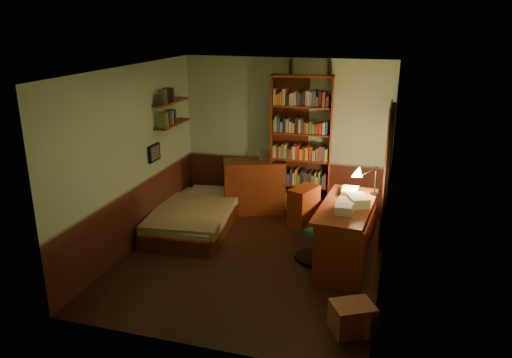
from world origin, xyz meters
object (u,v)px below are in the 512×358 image
(bookshelf, at_px, (301,147))
(desk, at_px, (345,233))
(desk_lamp, at_px, (376,175))
(office_chair, at_px, (315,225))
(dresser, at_px, (254,186))
(mini_stereo, at_px, (268,156))
(cardboard_box_b, at_px, (355,320))
(cardboard_box_a, at_px, (352,318))
(bed, at_px, (196,209))

(bookshelf, xyz_separation_m, desk, (0.95, -1.54, -0.75))
(bookshelf, distance_m, desk_lamp, 1.64)
(desk, relative_size, office_chair, 1.49)
(dresser, height_order, mini_stereo, mini_stereo)
(cardboard_box_b, bearing_deg, dresser, 124.08)
(mini_stereo, distance_m, cardboard_box_a, 3.74)
(mini_stereo, height_order, office_chair, office_chair)
(bed, distance_m, cardboard_box_b, 3.46)
(bed, bearing_deg, cardboard_box_a, -42.00)
(office_chair, xyz_separation_m, cardboard_box_b, (0.71, -1.49, -0.40))
(bed, xyz_separation_m, desk, (2.42, -0.54, 0.12))
(dresser, bearing_deg, desk, -62.14)
(dresser, distance_m, bookshelf, 1.06)
(bed, relative_size, bookshelf, 0.87)
(dresser, height_order, desk, dresser)
(bookshelf, height_order, desk, bookshelf)
(mini_stereo, xyz_separation_m, cardboard_box_a, (1.81, -3.17, -0.81))
(dresser, xyz_separation_m, bookshelf, (0.77, 0.08, 0.72))
(desk_lamp, height_order, office_chair, desk_lamp)
(bed, distance_m, office_chair, 2.13)
(bed, xyz_separation_m, cardboard_box_a, (2.71, -2.13, -0.14))
(mini_stereo, bearing_deg, bookshelf, -1.41)
(bed, height_order, cardboard_box_a, bed)
(desk, distance_m, desk_lamp, 0.93)
(office_chair, bearing_deg, desk_lamp, 60.87)
(desk, distance_m, cardboard_box_a, 1.64)
(mini_stereo, bearing_deg, cardboard_box_a, -57.66)
(bed, distance_m, mini_stereo, 1.53)
(bookshelf, height_order, cardboard_box_a, bookshelf)
(bookshelf, bearing_deg, office_chair, -78.77)
(desk, relative_size, cardboard_box_a, 3.60)
(mini_stereo, distance_m, desk_lamp, 2.14)
(cardboard_box_a, bearing_deg, office_chair, 114.24)
(desk, bearing_deg, bed, 171.12)
(bed, height_order, mini_stereo, mini_stereo)
(dresser, distance_m, mini_stereo, 0.57)
(bed, relative_size, desk, 1.30)
(dresser, bearing_deg, mini_stereo, 9.66)
(desk_lamp, xyz_separation_m, cardboard_box_a, (-0.04, -2.10, -0.97))
(mini_stereo, bearing_deg, bed, -128.18)
(desk, bearing_deg, mini_stereo, 137.70)
(office_chair, distance_m, cardboard_box_b, 1.70)
(bookshelf, relative_size, desk, 1.50)
(bed, relative_size, cardboard_box_b, 5.85)
(office_chair, bearing_deg, cardboard_box_b, -42.63)
(bed, relative_size, desk_lamp, 3.52)
(mini_stereo, height_order, bookshelf, bookshelf)
(mini_stereo, xyz_separation_m, office_chair, (1.13, -1.66, -0.44))
(mini_stereo, height_order, cardboard_box_b, mini_stereo)
(mini_stereo, bearing_deg, desk, -43.37)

